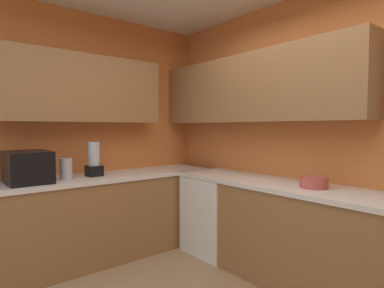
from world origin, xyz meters
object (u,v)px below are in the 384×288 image
Objects in this scene: dishwasher at (217,214)px; bowl at (314,183)px; kettle at (66,169)px; microwave at (28,167)px; blender_appliance at (94,161)px.

dishwasher is 3.67× the size of bowl.
dishwasher is at bearing 66.03° from kettle.
dishwasher is 1.67m from kettle.
microwave is 2.34× the size of kettle.
blender_appliance is (-1.80, -1.18, 0.12)m from bowl.
blender_appliance is at bearing 93.92° from kettle.
bowl is at bearing 45.16° from microwave.
microwave is (-0.66, -1.78, 0.61)m from dishwasher.
kettle is at bearing -140.42° from bowl.
kettle is at bearing -113.97° from dishwasher.
kettle is 0.90× the size of bowl.
kettle is (-0.64, -1.44, 0.57)m from dishwasher.
microwave is 0.34m from kettle.
bowl is (1.14, 0.03, 0.51)m from dishwasher.
blender_appliance is (-0.02, 0.29, 0.06)m from kettle.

